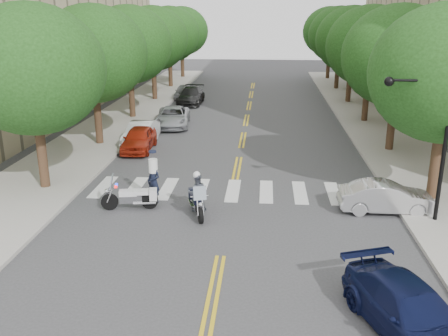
# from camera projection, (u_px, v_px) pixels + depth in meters

# --- Properties ---
(ground) EXTENTS (140.00, 140.00, 0.00)m
(ground) POSITION_uv_depth(u_px,v_px,m) (221.00, 256.00, 17.08)
(ground) COLOR #38383A
(ground) RESTS_ON ground
(sidewalk_left) EXTENTS (5.00, 60.00, 0.15)m
(sidewalk_left) POSITION_uv_depth(u_px,v_px,m) (124.00, 117.00, 38.69)
(sidewalk_left) COLOR #9E9991
(sidewalk_left) RESTS_ON ground
(sidewalk_right) EXTENTS (5.00, 60.00, 0.15)m
(sidewalk_right) POSITION_uv_depth(u_px,v_px,m) (373.00, 121.00, 37.19)
(sidewalk_right) COLOR #9E9991
(sidewalk_right) RESTS_ON ground
(tree_l_0) EXTENTS (6.40, 6.40, 8.45)m
(tree_l_0) POSITION_uv_depth(u_px,v_px,m) (32.00, 70.00, 21.78)
(tree_l_0) COLOR #382316
(tree_l_0) RESTS_ON ground
(tree_l_1) EXTENTS (6.40, 6.40, 8.45)m
(tree_l_1) POSITION_uv_depth(u_px,v_px,m) (93.00, 54.00, 29.37)
(tree_l_1) COLOR #382316
(tree_l_1) RESTS_ON ground
(tree_l_2) EXTENTS (6.40, 6.40, 8.45)m
(tree_l_2) POSITION_uv_depth(u_px,v_px,m) (129.00, 45.00, 36.97)
(tree_l_2) COLOR #382316
(tree_l_2) RESTS_ON ground
(tree_l_3) EXTENTS (6.40, 6.40, 8.45)m
(tree_l_3) POSITION_uv_depth(u_px,v_px,m) (152.00, 39.00, 44.56)
(tree_l_3) COLOR #382316
(tree_l_3) RESTS_ON ground
(tree_l_4) EXTENTS (6.40, 6.40, 8.45)m
(tree_l_4) POSITION_uv_depth(u_px,v_px,m) (169.00, 34.00, 52.16)
(tree_l_4) COLOR #382316
(tree_l_4) RESTS_ON ground
(tree_l_5) EXTENTS (6.40, 6.40, 8.45)m
(tree_l_5) POSITION_uv_depth(u_px,v_px,m) (182.00, 31.00, 59.75)
(tree_l_5) COLOR #382316
(tree_l_5) RESTS_ON ground
(tree_r_0) EXTENTS (6.40, 6.40, 8.45)m
(tree_r_0) POSITION_uv_depth(u_px,v_px,m) (447.00, 74.00, 20.39)
(tree_r_0) COLOR #382316
(tree_r_0) RESTS_ON ground
(tree_r_1) EXTENTS (6.40, 6.40, 8.45)m
(tree_r_1) POSITION_uv_depth(u_px,v_px,m) (398.00, 56.00, 27.99)
(tree_r_1) COLOR #382316
(tree_r_1) RESTS_ON ground
(tree_r_2) EXTENTS (6.40, 6.40, 8.45)m
(tree_r_2) POSITION_uv_depth(u_px,v_px,m) (370.00, 46.00, 35.58)
(tree_r_2) COLOR #382316
(tree_r_2) RESTS_ON ground
(tree_r_3) EXTENTS (6.40, 6.40, 8.45)m
(tree_r_3) POSITION_uv_depth(u_px,v_px,m) (352.00, 40.00, 43.18)
(tree_r_3) COLOR #382316
(tree_r_3) RESTS_ON ground
(tree_r_4) EXTENTS (6.40, 6.40, 8.45)m
(tree_r_4) POSITION_uv_depth(u_px,v_px,m) (340.00, 35.00, 50.77)
(tree_r_4) COLOR #382316
(tree_r_4) RESTS_ON ground
(tree_r_5) EXTENTS (6.40, 6.40, 8.45)m
(tree_r_5) POSITION_uv_depth(u_px,v_px,m) (330.00, 32.00, 58.37)
(tree_r_5) COLOR #382316
(tree_r_5) RESTS_ON ground
(traffic_signal_pole) EXTENTS (2.82, 0.42, 6.00)m
(traffic_signal_pole) POSITION_uv_depth(u_px,v_px,m) (434.00, 131.00, 18.66)
(traffic_signal_pole) COLOR black
(traffic_signal_pole) RESTS_ON ground
(motorcycle_police) EXTENTS (0.98, 2.26, 1.88)m
(motorcycle_police) POSITION_uv_depth(u_px,v_px,m) (197.00, 195.00, 20.33)
(motorcycle_police) COLOR black
(motorcycle_police) RESTS_ON ground
(motorcycle_parked) EXTENTS (2.37, 0.83, 1.54)m
(motorcycle_parked) POSITION_uv_depth(u_px,v_px,m) (135.00, 197.00, 20.98)
(motorcycle_parked) COLOR black
(motorcycle_parked) RESTS_ON ground
(officer_standing) EXTENTS (0.82, 0.77, 1.88)m
(officer_standing) POSITION_uv_depth(u_px,v_px,m) (154.00, 182.00, 21.64)
(officer_standing) COLOR black
(officer_standing) RESTS_ON ground
(convertible) EXTENTS (3.93, 1.41, 1.29)m
(convertible) POSITION_uv_depth(u_px,v_px,m) (386.00, 197.00, 20.64)
(convertible) COLOR #B3B3B5
(convertible) RESTS_ON ground
(sedan_blue) EXTENTS (3.40, 5.07, 1.36)m
(sedan_blue) POSITION_uv_depth(u_px,v_px,m) (410.00, 312.00, 12.77)
(sedan_blue) COLOR #0D1336
(sedan_blue) RESTS_ON ground
(parked_car_a) EXTENTS (1.81, 4.19, 1.41)m
(parked_car_a) POSITION_uv_depth(u_px,v_px,m) (139.00, 139.00, 29.68)
(parked_car_a) COLOR #A92612
(parked_car_a) RESTS_ON ground
(parked_car_b) EXTENTS (1.63, 4.22, 1.37)m
(parked_car_b) POSITION_uv_depth(u_px,v_px,m) (141.00, 133.00, 31.13)
(parked_car_b) COLOR silver
(parked_car_b) RESTS_ON ground
(parked_car_c) EXTENTS (2.79, 5.17, 1.38)m
(parked_car_c) POSITION_uv_depth(u_px,v_px,m) (173.00, 117.00, 35.79)
(parked_car_c) COLOR #9D9EA4
(parked_car_c) RESTS_ON ground
(parked_car_d) EXTENTS (2.06, 5.02, 1.45)m
(parked_car_d) POSITION_uv_depth(u_px,v_px,m) (191.00, 96.00, 44.32)
(parked_car_d) COLOR black
(parked_car_d) RESTS_ON ground
(parked_car_e) EXTENTS (1.51, 3.76, 1.28)m
(parked_car_e) POSITION_uv_depth(u_px,v_px,m) (184.00, 92.00, 47.09)
(parked_car_e) COLOR gray
(parked_car_e) RESTS_ON ground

